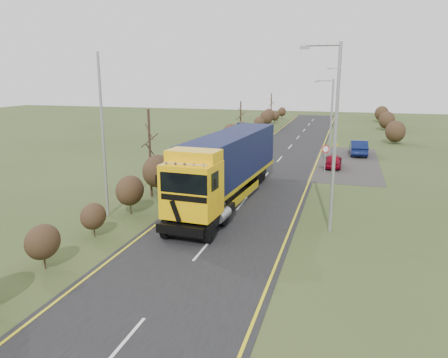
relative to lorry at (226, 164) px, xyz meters
The scene contains 14 objects.
ground 5.07m from the lorry, 74.85° to the right, with size 160.00×160.00×0.00m, color #32441D.
road 6.42m from the lorry, 78.82° to the left, with size 8.00×120.00×0.02m, color black.
layby 17.72m from the lorry, 64.16° to the left, with size 6.00×18.00×0.02m, color #2D2A28.
lane_markings 6.14m from the lorry, 78.21° to the left, with size 7.52×116.00×0.01m.
hedgerow 6.16m from the lorry, 142.87° to the left, with size 2.24×102.04×6.05m.
lorry is the anchor object (origin of this frame).
car_red_hatchback 14.79m from the lorry, 63.92° to the left, with size 1.48×3.69×1.26m, color maroon.
car_blue_sedan 22.29m from the lorry, 66.85° to the left, with size 1.68×4.81×1.58m, color #0B1440.
streetlight_near 8.38m from the lorry, 29.95° to the right, with size 2.09×0.20×9.88m.
streetlight_mid 14.29m from the lorry, 65.07° to the left, with size 1.69×0.18×7.90m.
streetlight_far 43.27m from the lorry, 82.52° to the left, with size 1.98×0.19×9.34m.
left_pole 8.07m from the lorry, 141.28° to the right, with size 0.16×0.16×9.53m, color gray.
speed_sign 12.15m from the lorry, 61.28° to the left, with size 0.67×0.10×2.43m.
warning_board 19.34m from the lorry, 70.60° to the left, with size 0.64×0.11×1.67m.
Camera 1 is at (6.41, -22.85, 8.30)m, focal length 35.00 mm.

